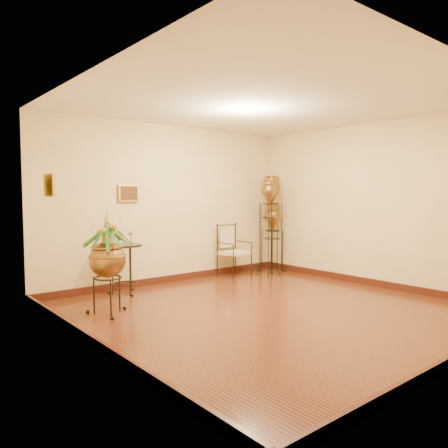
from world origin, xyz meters
TOP-DOWN VIEW (x-y plane):
  - ground at (0.00, 0.00)m, footprint 5.00×5.00m
  - room_shell at (-0.01, 0.01)m, footprint 5.02×5.02m
  - amphora_tall at (1.78, 1.80)m, footprint 0.43×0.43m
  - amphora_mid at (2.15, 2.09)m, footprint 0.58×0.58m
  - amphora_short at (2.15, 2.06)m, footprint 0.48×0.48m
  - planter_urn at (-1.82, 1.20)m, footprint 0.79×0.79m
  - armchair at (1.21, 2.15)m, footprint 0.59×0.55m
  - side_table at (-1.10, 2.15)m, footprint 0.72×0.72m

SIDE VIEW (x-z plane):
  - ground at x=0.00m, z-range 0.00..0.00m
  - side_table at x=-1.10m, z-range -0.09..0.91m
  - armchair at x=1.21m, z-range 0.00..1.00m
  - amphora_short at x=2.15m, z-range 0.00..1.39m
  - planter_urn at x=-1.82m, z-range 0.08..1.50m
  - amphora_tall at x=1.78m, z-range 0.02..1.90m
  - amphora_mid at x=2.15m, z-range 0.01..1.99m
  - room_shell at x=-0.01m, z-range 0.33..3.14m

